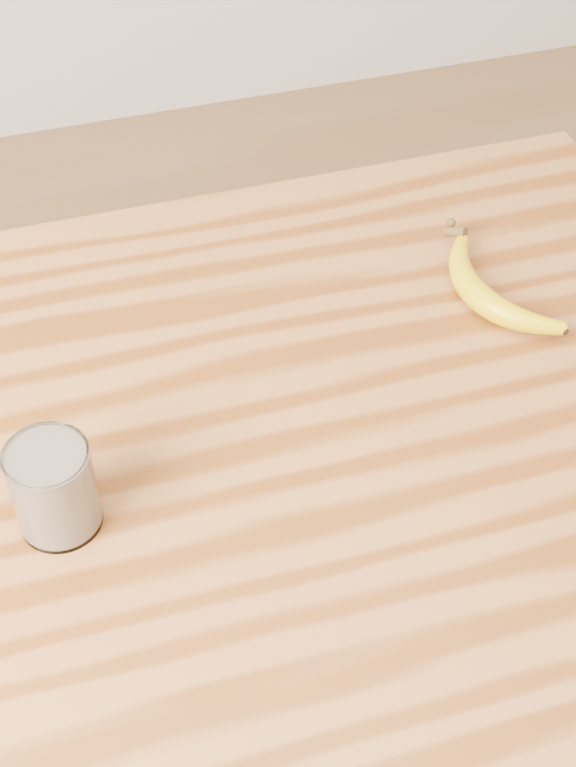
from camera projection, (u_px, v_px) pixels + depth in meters
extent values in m
cube|color=brown|center=(183.00, 475.00, 1.03)|extent=(1.20, 0.80, 0.04)
cylinder|color=brown|center=(491.00, 413.00, 1.68)|extent=(0.06, 0.06, 0.86)
cylinder|color=white|center=(54.00, 488.00, 0.93)|extent=(0.07, 0.07, 0.09)
torus|color=white|center=(45.00, 455.00, 0.90)|extent=(0.07, 0.07, 0.00)
cylinder|color=beige|center=(54.00, 488.00, 0.93)|extent=(0.07, 0.07, 0.09)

